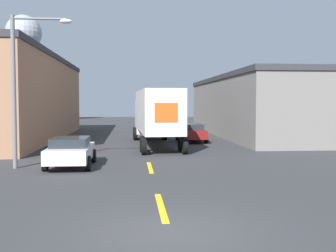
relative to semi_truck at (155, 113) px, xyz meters
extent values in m
plane|color=#333335|center=(-0.84, -20.17, -2.33)|extent=(160.00, 160.00, 0.00)
cube|color=gold|center=(-0.84, -17.71, -2.32)|extent=(0.20, 3.48, 0.01)
cube|color=gold|center=(-0.84, -10.19, -2.32)|extent=(0.20, 3.48, 0.01)
cube|color=gold|center=(-0.84, -2.67, -2.32)|extent=(0.20, 3.48, 0.01)
cube|color=#9E7051|center=(-12.25, 6.44, 0.95)|extent=(8.99, 26.24, 6.56)
cube|color=#333338|center=(-12.25, 6.44, 4.43)|extent=(9.19, 26.44, 0.40)
cube|color=slate|center=(12.34, 9.12, 0.22)|extent=(12.54, 26.50, 5.09)
cube|color=#333338|center=(12.34, 9.12, 2.96)|extent=(12.74, 26.70, 0.40)
cube|color=silver|center=(-0.21, 5.04, -0.40)|extent=(2.41, 2.76, 2.83)
cube|color=white|center=(0.06, -1.36, 0.17)|extent=(2.82, 9.65, 2.77)
cube|color=#E55619|center=(0.26, -6.15, 0.17)|extent=(1.33, 0.09, 1.11)
cylinder|color=black|center=(0.98, 5.43, -1.82)|extent=(0.32, 1.02, 1.01)
cylinder|color=black|center=(-1.44, 5.32, -1.82)|extent=(0.32, 1.02, 1.01)
cylinder|color=black|center=(1.03, 4.36, -1.82)|extent=(0.32, 1.02, 1.01)
cylinder|color=black|center=(-1.39, 4.26, -1.82)|extent=(0.32, 1.02, 1.01)
cylinder|color=black|center=(1.38, -3.89, -1.82)|extent=(0.32, 1.02, 1.01)
cylinder|color=black|center=(-1.04, -3.99, -1.82)|extent=(0.32, 1.02, 1.01)
cylinder|color=black|center=(1.43, -5.29, -1.82)|extent=(0.32, 1.02, 1.01)
cylinder|color=black|center=(-0.98, -5.39, -1.82)|extent=(0.32, 1.02, 1.01)
cube|color=silver|center=(-4.61, -9.53, -1.66)|extent=(1.89, 4.40, 0.64)
cube|color=#23282D|center=(-4.61, -9.66, -1.13)|extent=(1.66, 2.29, 0.43)
cylinder|color=black|center=(-3.66, -8.17, -1.99)|extent=(0.22, 0.68, 0.68)
cylinder|color=black|center=(-5.55, -8.17, -1.99)|extent=(0.22, 0.68, 0.68)
cylinder|color=black|center=(-3.66, -10.89, -1.99)|extent=(0.22, 0.68, 0.68)
cylinder|color=black|center=(-5.55, -10.89, -1.99)|extent=(0.22, 0.68, 0.68)
cube|color=maroon|center=(2.93, 2.57, -1.66)|extent=(1.89, 4.40, 0.64)
cube|color=#23282D|center=(2.93, 2.44, -1.13)|extent=(1.66, 2.29, 0.43)
cylinder|color=black|center=(3.87, 3.94, -1.99)|extent=(0.22, 0.68, 0.68)
cylinder|color=black|center=(1.98, 3.94, -1.99)|extent=(0.22, 0.68, 0.68)
cylinder|color=black|center=(3.87, 1.21, -1.99)|extent=(0.22, 0.68, 0.68)
cylinder|color=black|center=(1.98, 1.21, -1.99)|extent=(0.22, 0.68, 0.68)
cylinder|color=#47474C|center=(-16.72, 39.05, 3.51)|extent=(0.28, 0.28, 11.67)
cylinder|color=#47474C|center=(-19.68, 40.76, 3.51)|extent=(0.28, 0.28, 11.67)
cylinder|color=#47474C|center=(-19.68, 37.34, 3.51)|extent=(0.28, 0.28, 11.67)
cylinder|color=#4C4C51|center=(-18.69, 39.05, 9.14)|extent=(4.23, 4.23, 0.30)
sphere|color=#939EA8|center=(-18.69, 39.05, 11.74)|extent=(5.64, 5.64, 5.64)
cylinder|color=slate|center=(-7.11, -9.90, 1.21)|extent=(0.20, 0.20, 7.07)
cylinder|color=slate|center=(-5.91, -9.90, 4.60)|extent=(2.41, 0.11, 0.11)
ellipsoid|color=silver|center=(-4.70, -9.90, 4.50)|extent=(0.56, 0.32, 0.22)
camera|label=1|loc=(-1.69, -29.91, 0.75)|focal=45.00mm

